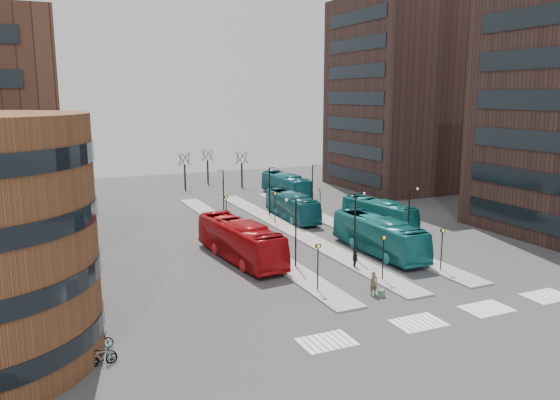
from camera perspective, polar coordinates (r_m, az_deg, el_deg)
name	(u,v)px	position (r m, az deg, el deg)	size (l,w,h in m)	color
ground	(473,344)	(36.40, 19.56, -14.03)	(160.00, 160.00, 0.00)	#2F2F31
island_left	(242,236)	(58.82, -3.98, -3.78)	(2.50, 45.00, 0.15)	gray
island_mid	(293,230)	(61.07, 1.32, -3.20)	(2.50, 45.00, 0.15)	gray
island_right	(339,225)	(63.80, 6.20, -2.65)	(2.50, 45.00, 0.15)	gray
suitcase	(382,293)	(42.39, 10.57, -9.56)	(0.44, 0.35, 0.54)	navy
red_bus	(240,240)	(50.40, -4.20, -4.23)	(3.07, 13.12, 3.65)	#AF0D12
teal_bus_a	(379,235)	(53.16, 10.27, -3.65)	(2.95, 12.61, 3.51)	#166E71
teal_bus_b	(292,206)	(66.80, 1.25, -0.62)	(2.70, 11.55, 3.22)	#135862
teal_bus_c	(379,213)	(64.54, 10.29, -1.30)	(2.54, 10.84, 3.02)	#166D6F
teal_bus_d	(286,185)	(81.31, 0.60, 1.55)	(2.91, 12.43, 3.46)	#166570
traveller	(374,283)	(42.41, 9.77, -8.57)	(0.68, 0.45, 1.86)	brown
commuter_a	(274,257)	(48.82, -0.59, -6.01)	(0.74, 0.57, 1.52)	black
commuter_b	(355,259)	(48.35, 7.87, -6.09)	(1.07, 0.45, 1.82)	black
commuter_c	(398,258)	(49.23, 12.23, -5.98)	(1.12, 0.65, 1.74)	black
bicycle_near	(101,353)	(33.95, -18.22, -14.97)	(0.61, 1.75, 0.92)	gray
bicycle_mid	(102,357)	(33.34, -18.10, -15.36)	(0.48, 1.69, 1.02)	gray
bicycle_far	(97,340)	(35.58, -18.54, -13.67)	(0.67, 1.92, 1.01)	gray
crosswalk_stripes	(451,316)	(40.17, 17.42, -11.48)	(22.35, 2.40, 0.01)	silver
tower_far	(407,95)	(92.04, 13.18, 10.66)	(20.12, 20.00, 30.00)	#33211C
sign_poles	(319,224)	(54.27, 4.12, -2.49)	(12.45, 22.12, 3.65)	black
lamp_posts	(306,202)	(58.82, 2.73, -0.26)	(14.04, 20.24, 6.12)	black
bare_trees	(212,170)	(90.85, -7.16, 3.09)	(10.97, 8.14, 5.90)	black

